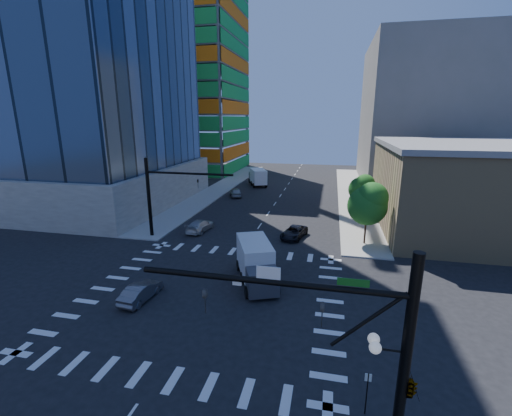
# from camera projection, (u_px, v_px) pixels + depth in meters

# --- Properties ---
(ground) EXTENTS (160.00, 160.00, 0.00)m
(ground) POSITION_uv_depth(u_px,v_px,m) (212.00, 295.00, 26.73)
(ground) COLOR black
(ground) RESTS_ON ground
(road_markings) EXTENTS (20.00, 20.00, 0.01)m
(road_markings) POSITION_uv_depth(u_px,v_px,m) (212.00, 295.00, 26.72)
(road_markings) COLOR silver
(road_markings) RESTS_ON ground
(sidewalk_ne) EXTENTS (5.00, 60.00, 0.15)m
(sidewalk_ne) POSITION_uv_depth(u_px,v_px,m) (352.00, 194.00, 61.87)
(sidewalk_ne) COLOR gray
(sidewalk_ne) RESTS_ON ground
(sidewalk_nw) EXTENTS (5.00, 60.00, 0.15)m
(sidewalk_nw) POSITION_uv_depth(u_px,v_px,m) (220.00, 188.00, 67.07)
(sidewalk_nw) COLOR gray
(sidewalk_nw) RESTS_ON ground
(construction_building) EXTENTS (25.16, 34.50, 70.60)m
(construction_building) POSITION_uv_depth(u_px,v_px,m) (188.00, 71.00, 84.61)
(construction_building) COLOR slate
(construction_building) RESTS_ON ground
(commercial_building) EXTENTS (20.50, 22.50, 10.60)m
(commercial_building) POSITION_uv_depth(u_px,v_px,m) (471.00, 188.00, 40.93)
(commercial_building) COLOR tan
(commercial_building) RESTS_ON ground
(bg_building_ne) EXTENTS (24.00, 30.00, 28.00)m
(bg_building_ne) POSITION_uv_depth(u_px,v_px,m) (427.00, 115.00, 69.45)
(bg_building_ne) COLOR slate
(bg_building_ne) RESTS_ON ground
(signal_mast_se) EXTENTS (10.51, 2.48, 9.00)m
(signal_mast_se) POSITION_uv_depth(u_px,v_px,m) (379.00, 357.00, 12.38)
(signal_mast_se) COLOR black
(signal_mast_se) RESTS_ON sidewalk_se
(signal_mast_nw) EXTENTS (10.20, 0.40, 9.00)m
(signal_mast_nw) POSITION_uv_depth(u_px,v_px,m) (161.00, 191.00, 38.26)
(signal_mast_nw) COLOR black
(signal_mast_nw) RESTS_ON sidewalk_nw
(tree_south) EXTENTS (4.16, 4.16, 6.82)m
(tree_south) POSITION_uv_depth(u_px,v_px,m) (369.00, 203.00, 36.02)
(tree_south) COLOR #382316
(tree_south) RESTS_ON sidewalk_ne
(tree_north) EXTENTS (3.54, 3.52, 5.78)m
(tree_north) POSITION_uv_depth(u_px,v_px,m) (362.00, 188.00, 47.47)
(tree_north) COLOR #382316
(tree_north) RESTS_ON sidewalk_ne
(no_parking_sign) EXTENTS (0.30, 0.06, 2.20)m
(no_parking_sign) POSITION_uv_depth(u_px,v_px,m) (367.00, 389.00, 15.65)
(no_parking_sign) COLOR black
(no_parking_sign) RESTS_ON ground
(car_nb_far) EXTENTS (3.16, 4.98, 1.28)m
(car_nb_far) POSITION_uv_depth(u_px,v_px,m) (294.00, 232.00, 39.32)
(car_nb_far) COLOR black
(car_nb_far) RESTS_ON ground
(car_sb_near) EXTENTS (2.50, 4.99, 1.39)m
(car_sb_near) POSITION_uv_depth(u_px,v_px,m) (200.00, 226.00, 41.62)
(car_sb_near) COLOR silver
(car_sb_near) RESTS_ON ground
(car_sb_mid) EXTENTS (3.36, 4.83, 1.53)m
(car_sb_mid) POSITION_uv_depth(u_px,v_px,m) (236.00, 192.00, 59.95)
(car_sb_mid) COLOR gray
(car_sb_mid) RESTS_ON ground
(car_sb_cross) EXTENTS (1.75, 4.14, 1.33)m
(car_sb_cross) POSITION_uv_depth(u_px,v_px,m) (141.00, 292.00, 25.84)
(car_sb_cross) COLOR #545459
(car_sb_cross) RESTS_ON ground
(box_truck_near) EXTENTS (4.89, 6.83, 3.29)m
(box_truck_near) POSITION_uv_depth(u_px,v_px,m) (257.00, 266.00, 28.34)
(box_truck_near) COLOR black
(box_truck_near) RESTS_ON ground
(box_truck_far) EXTENTS (5.08, 7.01, 3.38)m
(box_truck_far) POSITION_uv_depth(u_px,v_px,m) (257.00, 178.00, 69.87)
(box_truck_far) COLOR black
(box_truck_far) RESTS_ON ground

